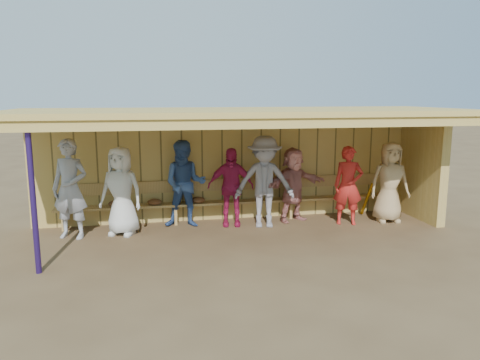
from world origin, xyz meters
name	(u,v)px	position (x,y,z in m)	size (l,w,h in m)	color
ground	(243,234)	(0.00, 0.00, 0.00)	(90.00, 90.00, 0.00)	brown
player_a	(70,189)	(-3.34, 0.45, 0.98)	(0.71, 0.47, 1.96)	#95969D
player_b	(121,191)	(-2.38, 0.48, 0.89)	(0.87, 0.57, 1.78)	silver
player_c	(185,184)	(-1.09, 0.81, 0.92)	(0.90, 0.70, 1.84)	#33518D
player_d	(231,187)	(-0.13, 0.71, 0.84)	(0.98, 0.41, 1.68)	#AB1B4A
player_e	(264,182)	(0.55, 0.48, 0.97)	(1.25, 0.72, 1.94)	gray
player_f	(293,184)	(1.29, 0.79, 0.82)	(1.53, 0.49, 1.65)	tan
player_g	(348,186)	(2.37, 0.32, 0.85)	(0.62, 0.41, 1.70)	red
player_h	(390,182)	(3.34, 0.31, 0.89)	(0.87, 0.56, 1.77)	tan
dugout_structure	(255,147)	(0.39, 0.69, 1.69)	(8.80, 3.20, 2.50)	tan
bench	(233,197)	(0.00, 1.12, 0.53)	(7.60, 0.34, 0.93)	tan
dugout_equipment	(197,202)	(-0.82, 0.99, 0.49)	(6.37, 0.62, 0.80)	gold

